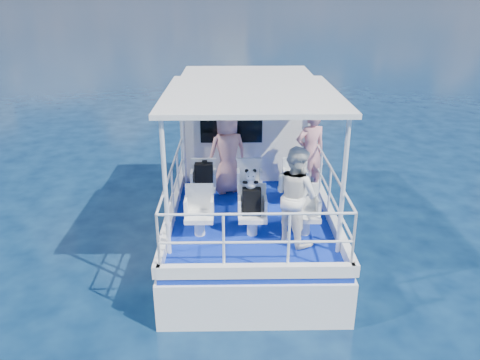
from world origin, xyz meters
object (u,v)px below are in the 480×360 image
Objects in this scene: passenger_stbd_aft at (295,195)px; panda at (251,179)px; passenger_port_fwd at (227,153)px; backpack_center at (252,202)px.

passenger_stbd_aft is 0.78m from panda.
backpack_center is (0.42, -1.87, -0.23)m from passenger_port_fwd.
passenger_port_fwd is 1.90m from panda.
panda is at bearing 139.10° from backpack_center.
passenger_stbd_aft is at bearing -17.66° from panda.
backpack_center is at bearing 79.94° from passenger_port_fwd.
passenger_port_fwd is 5.01× the size of panda.
passenger_stbd_aft is (1.12, -2.08, -0.02)m from passenger_port_fwd.
passenger_stbd_aft is 0.76m from backpack_center.
backpack_center is at bearing -40.90° from panda.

